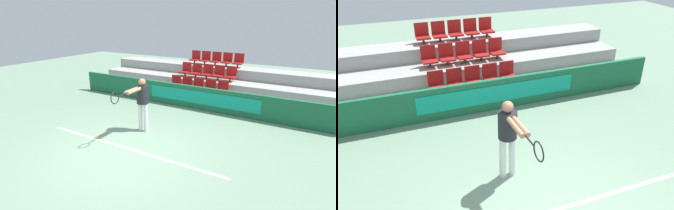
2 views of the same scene
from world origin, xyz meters
TOP-DOWN VIEW (x-y plane):
  - barrier_wall at (0.01, 3.98)m, footprint 10.27×0.14m
  - bleacher_tier_front at (0.00, 4.54)m, footprint 9.87×0.96m
  - bleacher_tier_middle at (0.00, 5.50)m, footprint 9.87×0.96m
  - bleacher_tier_back at (0.00, 6.45)m, footprint 9.87×0.96m
  - stadium_chair_0 at (-1.00, 4.66)m, footprint 0.42×0.41m
  - stadium_chair_1 at (-0.50, 4.66)m, footprint 0.42×0.41m
  - stadium_chair_2 at (0.00, 4.66)m, footprint 0.42×0.41m
  - stadium_chair_3 at (0.50, 4.66)m, footprint 0.42×0.41m
  - stadium_chair_4 at (1.00, 4.66)m, footprint 0.42×0.41m
  - stadium_chair_5 at (-1.00, 5.62)m, footprint 0.42×0.41m
  - stadium_chair_6 at (-0.50, 5.62)m, footprint 0.42×0.41m
  - stadium_chair_7 at (0.00, 5.62)m, footprint 0.42×0.41m
  - stadium_chair_8 at (0.50, 5.62)m, footprint 0.42×0.41m
  - stadium_chair_9 at (1.00, 5.62)m, footprint 0.42×0.41m
  - stadium_chair_10 at (-1.00, 6.58)m, footprint 0.42×0.41m
  - stadium_chair_11 at (-0.50, 6.58)m, footprint 0.42×0.41m
  - stadium_chair_12 at (0.00, 6.58)m, footprint 0.42×0.41m
  - stadium_chair_13 at (0.50, 6.58)m, footprint 0.42×0.41m
  - stadium_chair_14 at (1.00, 6.58)m, footprint 0.42×0.41m
  - tennis_player at (-0.28, 1.29)m, footprint 0.35×1.53m

SIDE VIEW (x-z plane):
  - bleacher_tier_front at x=0.00m, z-range 0.00..0.41m
  - bleacher_tier_middle at x=0.00m, z-range 0.00..0.81m
  - barrier_wall at x=0.01m, z-range 0.00..0.85m
  - bleacher_tier_back at x=0.00m, z-range 0.00..1.22m
  - stadium_chair_0 at x=-1.00m, z-range 0.37..0.96m
  - stadium_chair_1 at x=-0.50m, z-range 0.37..0.96m
  - stadium_chair_2 at x=0.00m, z-range 0.37..0.96m
  - stadium_chair_3 at x=0.50m, z-range 0.37..0.96m
  - stadium_chair_4 at x=1.00m, z-range 0.37..0.96m
  - tennis_player at x=-0.28m, z-range 0.20..1.81m
  - stadium_chair_5 at x=-1.00m, z-range 0.78..1.36m
  - stadium_chair_6 at x=-0.50m, z-range 0.78..1.36m
  - stadium_chair_7 at x=0.00m, z-range 0.78..1.36m
  - stadium_chair_8 at x=0.50m, z-range 0.78..1.36m
  - stadium_chair_9 at x=1.00m, z-range 0.78..1.36m
  - stadium_chair_10 at x=-1.00m, z-range 1.18..1.77m
  - stadium_chair_11 at x=-0.50m, z-range 1.18..1.77m
  - stadium_chair_12 at x=0.00m, z-range 1.18..1.77m
  - stadium_chair_13 at x=0.50m, z-range 1.18..1.77m
  - stadium_chair_14 at x=1.00m, z-range 1.18..1.77m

